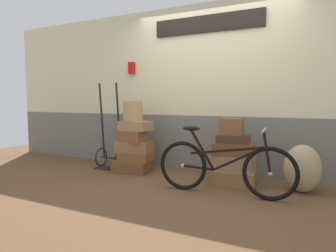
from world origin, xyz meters
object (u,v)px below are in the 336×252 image
Objects in this scene: suitcase_7 at (233,149)px; suitcase_9 at (232,127)px; burlap_sack at (302,168)px; luggage_trolley at (110,149)px; suitcase_1 at (136,156)px; suitcase_6 at (233,162)px; wicker_basket at (133,111)px; suitcase_3 at (133,136)px; suitcase_0 at (133,166)px; suitcase_2 at (135,146)px; bicycle at (223,167)px; suitcase_4 at (136,126)px; suitcase_5 at (233,177)px; suitcase_8 at (233,139)px.

suitcase_9 is at bearing -126.30° from suitcase_7.
suitcase_9 is 0.99m from burlap_sack.
suitcase_7 is 0.36× the size of luggage_trolley.
suitcase_6 is (1.54, -0.03, 0.05)m from suitcase_1.
burlap_sack is (2.41, 0.04, -0.66)m from wicker_basket.
suitcase_6 is (1.55, 0.02, -0.27)m from suitcase_3.
suitcase_0 is 1.93× the size of suitcase_9.
wicker_basket is 0.53× the size of burlap_sack.
suitcase_2 is 1.57m from suitcase_7.
suitcase_3 is 0.23× the size of bicycle.
suitcase_7 is (1.59, 0.01, 0.39)m from suitcase_0.
suitcase_2 is 0.33m from suitcase_4.
suitcase_5 is 2.10m from luggage_trolley.
suitcase_0 is 0.17m from suitcase_1.
suitcase_7 reaches higher than suitcase_2.
suitcase_4 is at bearing 29.01° from suitcase_0.
suitcase_2 is at bearing 79.36° from wicker_basket.
suitcase_9 reaches higher than burlap_sack.
suitcase_2 is 1.06× the size of suitcase_7.
luggage_trolley is (-0.51, 0.07, -0.64)m from wicker_basket.
suitcase_1 is 1.06× the size of suitcase_4.
suitcase_5 is 0.86m from burlap_sack.
suitcase_5 is at bearing -8.62° from suitcase_2.
suitcase_8 reaches higher than suitcase_7.
bicycle is at bearing -148.14° from burlap_sack.
suitcase_2 is at bearing 172.90° from suitcase_1.
suitcase_3 is 0.70× the size of suitcase_6.
suitcase_0 is 0.87m from wicker_basket.
suitcase_2 is 0.52m from luggage_trolley.
suitcase_1 is 0.89× the size of suitcase_6.
burlap_sack reaches higher than suitcase_6.
wicker_basket is at bearing 32.60° from suitcase_0.
suitcase_8 is at bearing 7.85° from suitcase_3.
suitcase_1 is at bearing -179.77° from burlap_sack.
suitcase_4 is 1.60m from suitcase_6.
suitcase_3 is 1.55m from suitcase_9.
suitcase_6 is at bearing -0.22° from wicker_basket.
suitcase_5 is at bearing 88.71° from bicycle.
bicycle reaches higher than suitcase_5.
burlap_sack reaches higher than suitcase_5.
suitcase_4 is 0.68m from luggage_trolley.
luggage_trolley is at bearing 171.63° from suitcase_8.
suitcase_3 is at bearing 174.60° from suitcase_8.
suitcase_6 is 1.77× the size of wicker_basket.
suitcase_4 reaches higher than suitcase_0.
bicycle is (2.08, -0.56, 0.02)m from luggage_trolley.
suitcase_0 is 0.31m from suitcase_2.
luggage_trolley reaches higher than suitcase_7.
suitcase_0 is 1.31× the size of suitcase_8.
suitcase_9 reaches higher than suitcase_1.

